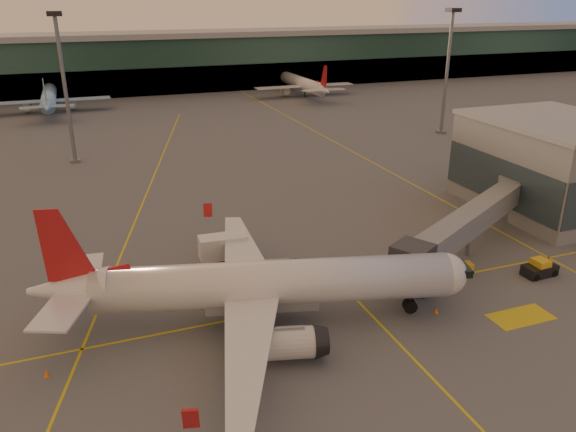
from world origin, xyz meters
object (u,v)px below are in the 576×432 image
object	(u,v)px
main_airplane	(259,286)
catering_truck	(224,250)
pushback_tug	(540,269)
gpu_cart	(463,268)

from	to	relation	value
main_airplane	catering_truck	distance (m)	11.81
main_airplane	catering_truck	bearing A→B (deg)	106.16
main_airplane	pushback_tug	size ratio (longest dim) A/B	10.51
catering_truck	gpu_cart	world-z (taller)	catering_truck
gpu_cart	pushback_tug	bearing A→B (deg)	-15.78
main_airplane	gpu_cart	bearing A→B (deg)	18.65
pushback_tug	catering_truck	bearing A→B (deg)	154.60
catering_truck	pushback_tug	distance (m)	34.05
main_airplane	gpu_cart	distance (m)	23.91
catering_truck	pushback_tug	world-z (taller)	catering_truck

